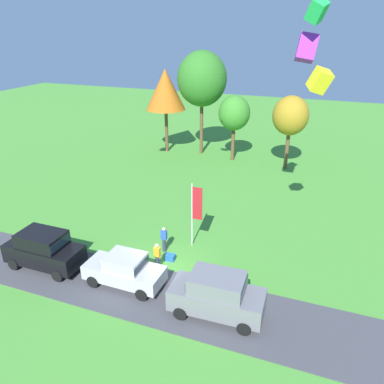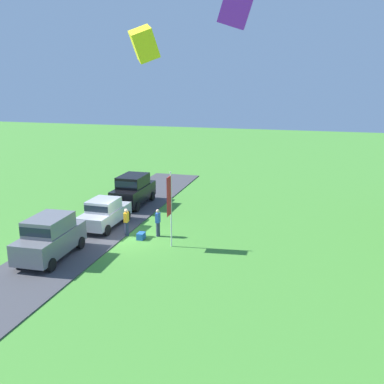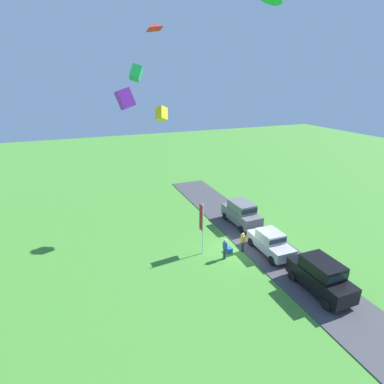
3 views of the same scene
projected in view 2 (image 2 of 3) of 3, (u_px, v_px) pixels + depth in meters
name	position (u px, v px, depth m)	size (l,w,h in m)	color
ground_plane	(125.00, 238.00, 26.96)	(120.00, 120.00, 0.00)	#478E33
pavement_strip	(91.00, 234.00, 27.53)	(36.00, 4.40, 0.06)	#424247
car_suv_near_entrance	(133.00, 189.00, 33.46)	(4.60, 2.05, 2.28)	black
car_sedan_far_end	(104.00, 212.00, 28.58)	(4.42, 1.99, 1.84)	#B7B7BC
car_suv_by_flagpole	(50.00, 236.00, 23.61)	(4.66, 2.17, 2.28)	slate
person_watching_sky	(126.00, 222.00, 27.16)	(0.36, 0.24, 1.71)	#2D334C
person_beside_suv	(158.00, 223.00, 27.07)	(0.36, 0.24, 1.71)	#2D334C
flag_banner	(170.00, 201.00, 24.75)	(0.71, 0.08, 4.36)	silver
cooler_box	(141.00, 236.00, 26.75)	(0.56, 0.40, 0.40)	blue
kite_box_mid_center	(237.00, 5.00, 16.46)	(1.03, 1.03, 1.44)	purple
kite_box_high_left	(144.00, 44.00, 16.62)	(0.78, 0.78, 1.10)	yellow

